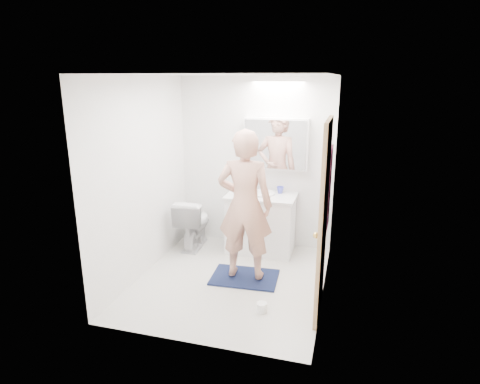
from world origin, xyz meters
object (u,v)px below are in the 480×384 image
(medicine_cabinet, at_px, (276,144))
(toothbrush_cup, at_px, (280,190))
(person, at_px, (245,205))
(toilet, at_px, (193,222))
(vanity_cabinet, at_px, (261,224))
(soap_bottle_a, at_px, (245,184))
(toilet_paper_roll, at_px, (262,307))
(soap_bottle_b, at_px, (249,184))

(medicine_cabinet, distance_m, toothbrush_cup, 0.64)
(person, relative_size, toothbrush_cup, 17.79)
(medicine_cabinet, bearing_deg, toilet, -163.74)
(vanity_cabinet, bearing_deg, toothbrush_cup, 34.58)
(vanity_cabinet, distance_m, person, 1.03)
(vanity_cabinet, bearing_deg, soap_bottle_a, 151.01)
(toilet_paper_roll, bearing_deg, toothbrush_cup, 94.36)
(soap_bottle_a, xyz_separation_m, soap_bottle_b, (0.05, 0.03, -0.01))
(toilet, bearing_deg, toothbrush_cup, -170.66)
(toilet, height_order, toothbrush_cup, toothbrush_cup)
(toilet, bearing_deg, vanity_cabinet, -176.79)
(vanity_cabinet, relative_size, toilet_paper_roll, 8.18)
(soap_bottle_a, xyz_separation_m, toilet_paper_roll, (0.63, -1.68, -0.87))
(vanity_cabinet, height_order, toilet_paper_roll, vanity_cabinet)
(person, relative_size, toilet_paper_roll, 16.20)
(medicine_cabinet, relative_size, toilet_paper_roll, 8.00)
(medicine_cabinet, bearing_deg, toothbrush_cup, -30.19)
(toilet_paper_roll, bearing_deg, soap_bottle_a, 110.60)
(toothbrush_cup, bearing_deg, soap_bottle_a, -178.86)
(person, xyz_separation_m, toilet_paper_roll, (0.36, -0.66, -0.89))
(vanity_cabinet, xyz_separation_m, toilet_paper_roll, (0.36, -1.53, -0.34))
(medicine_cabinet, distance_m, toilet_paper_roll, 2.28)
(person, relative_size, soap_bottle_a, 8.67)
(toilet, distance_m, soap_bottle_b, 0.97)
(medicine_cabinet, distance_m, soap_bottle_a, 0.71)
(medicine_cabinet, distance_m, toilet, 1.62)
(person, bearing_deg, toilet_paper_roll, 115.29)
(soap_bottle_a, height_order, soap_bottle_b, soap_bottle_a)
(medicine_cabinet, bearing_deg, soap_bottle_a, -171.81)
(toilet, bearing_deg, soap_bottle_a, -162.76)
(vanity_cabinet, xyz_separation_m, soap_bottle_a, (-0.27, 0.15, 0.53))
(toilet_paper_roll, bearing_deg, soap_bottle_b, 108.69)
(toilet, height_order, soap_bottle_b, soap_bottle_b)
(vanity_cabinet, relative_size, soap_bottle_a, 4.38)
(vanity_cabinet, xyz_separation_m, toothbrush_cup, (0.23, 0.16, 0.48))
(vanity_cabinet, distance_m, toilet, 0.98)
(vanity_cabinet, xyz_separation_m, person, (-0.00, -0.87, 0.55))
(vanity_cabinet, height_order, toothbrush_cup, toothbrush_cup)
(toilet, distance_m, toilet_paper_roll, 1.97)
(soap_bottle_a, height_order, toothbrush_cup, soap_bottle_a)
(soap_bottle_a, relative_size, soap_bottle_b, 1.16)
(soap_bottle_b, relative_size, toothbrush_cup, 1.77)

